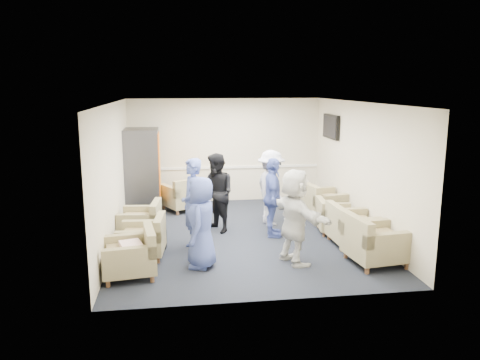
{
  "coord_description": "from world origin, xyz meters",
  "views": [
    {
      "loc": [
        -1.3,
        -9.11,
        3.04
      ],
      "look_at": [
        -0.0,
        0.2,
        1.12
      ],
      "focal_mm": 35.0,
      "sensor_mm": 36.0,
      "label": 1
    }
  ],
  "objects": [
    {
      "name": "armchair_left_near",
      "position": [
        -2.04,
        -1.82,
        0.33
      ],
      "size": [
        0.93,
        0.93,
        0.66
      ],
      "rotation": [
        0.0,
        0.0,
        -1.43
      ],
      "color": "#887D58",
      "rests_on": "floor"
    },
    {
      "name": "person_front_right",
      "position": [
        0.69,
        -1.62,
        0.83
      ],
      "size": [
        0.95,
        1.62,
        1.66
      ],
      "primitive_type": "imported",
      "rotation": [
        0.0,
        0.0,
        1.89
      ],
      "color": "silver",
      "rests_on": "floor"
    },
    {
      "name": "ceiling",
      "position": [
        0.0,
        0.0,
        2.7
      ],
      "size": [
        6.0,
        6.0,
        0.0
      ],
      "primitive_type": "plane",
      "rotation": [
        3.14,
        0.0,
        0.0
      ],
      "color": "white",
      "rests_on": "back_wall"
    },
    {
      "name": "left_wall",
      "position": [
        -2.5,
        0.0,
        1.35
      ],
      "size": [
        0.02,
        6.0,
        2.7
      ],
      "primitive_type": "cube",
      "color": "beige",
      "rests_on": "floor"
    },
    {
      "name": "armchair_right_midfar",
      "position": [
        1.94,
        -0.05,
        0.3
      ],
      "size": [
        0.83,
        0.83,
        0.6
      ],
      "rotation": [
        0.0,
        0.0,
        1.45
      ],
      "color": "#887D58",
      "rests_on": "floor"
    },
    {
      "name": "tv",
      "position": [
        2.44,
        1.8,
        2.05
      ],
      "size": [
        0.1,
        1.0,
        0.58
      ],
      "color": "black",
      "rests_on": "right_wall"
    },
    {
      "name": "front_wall",
      "position": [
        0.0,
        -3.0,
        1.35
      ],
      "size": [
        5.0,
        0.02,
        2.7
      ],
      "primitive_type": "cube",
      "color": "beige",
      "rests_on": "floor"
    },
    {
      "name": "pillow",
      "position": [
        -2.05,
        -1.83,
        0.5
      ],
      "size": [
        0.43,
        0.5,
        0.12
      ],
      "primitive_type": "cube",
      "rotation": [
        0.0,
        0.0,
        -1.28
      ],
      "color": "white",
      "rests_on": "armchair_left_near"
    },
    {
      "name": "armchair_right_near",
      "position": [
        2.02,
        -1.86,
        0.36
      ],
      "size": [
        1.02,
        1.02,
        0.73
      ],
      "rotation": [
        0.0,
        0.0,
        1.69
      ],
      "color": "#887D58",
      "rests_on": "floor"
    },
    {
      "name": "backpack",
      "position": [
        -1.65,
        -0.56,
        0.22
      ],
      "size": [
        0.27,
        0.21,
        0.43
      ],
      "rotation": [
        0.0,
        0.0,
        -0.13
      ],
      "color": "black",
      "rests_on": "floor"
    },
    {
      "name": "person_back_right",
      "position": [
        0.75,
        0.68,
        0.83
      ],
      "size": [
        0.83,
        1.18,
        1.66
      ],
      "primitive_type": "imported",
      "rotation": [
        0.0,
        0.0,
        1.79
      ],
      "color": "white",
      "rests_on": "floor"
    },
    {
      "name": "floor",
      "position": [
        0.0,
        0.0,
        0.0
      ],
      "size": [
        6.0,
        6.0,
        0.0
      ],
      "primitive_type": "plane",
      "color": "black",
      "rests_on": "ground"
    },
    {
      "name": "person_mid_right",
      "position": [
        0.61,
        -0.14,
        0.81
      ],
      "size": [
        0.53,
        1.0,
        1.62
      ],
      "primitive_type": "imported",
      "rotation": [
        0.0,
        0.0,
        1.42
      ],
      "color": "#4557A7",
      "rests_on": "floor"
    },
    {
      "name": "person_front_left",
      "position": [
        -0.9,
        -1.57,
        0.78
      ],
      "size": [
        0.66,
        0.86,
        1.56
      ],
      "primitive_type": "imported",
      "rotation": [
        0.0,
        0.0,
        -1.81
      ],
      "color": "#4557A7",
      "rests_on": "floor"
    },
    {
      "name": "back_wall",
      "position": [
        0.0,
        3.0,
        1.35
      ],
      "size": [
        5.0,
        0.02,
        2.7
      ],
      "primitive_type": "cube",
      "color": "beige",
      "rests_on": "floor"
    },
    {
      "name": "person_back_left",
      "position": [
        -0.47,
        0.33,
        0.83
      ],
      "size": [
        0.94,
        1.01,
        1.66
      ],
      "primitive_type": "imported",
      "rotation": [
        0.0,
        0.0,
        -1.05
      ],
      "color": "black",
      "rests_on": "floor"
    },
    {
      "name": "armchair_corner",
      "position": [
        -1.12,
        2.15,
        0.35
      ],
      "size": [
        1.18,
        1.18,
        0.7
      ],
      "rotation": [
        0.0,
        0.0,
        3.63
      ],
      "color": "#887D58",
      "rests_on": "floor"
    },
    {
      "name": "chair_rail",
      "position": [
        0.0,
        2.98,
        0.9
      ],
      "size": [
        4.98,
        0.04,
        0.06
      ],
      "primitive_type": "cube",
      "color": "white",
      "rests_on": "back_wall"
    },
    {
      "name": "armchair_right_far",
      "position": [
        1.99,
        0.91,
        0.36
      ],
      "size": [
        1.04,
        1.04,
        0.72
      ],
      "rotation": [
        0.0,
        0.0,
        1.74
      ],
      "color": "#887D58",
      "rests_on": "floor"
    },
    {
      "name": "vending_machine",
      "position": [
        -2.09,
        2.19,
        1.01
      ],
      "size": [
        0.82,
        0.96,
        2.02
      ],
      "color": "#4B4B53",
      "rests_on": "floor"
    },
    {
      "name": "right_wall",
      "position": [
        2.5,
        0.0,
        1.35
      ],
      "size": [
        0.02,
        6.0,
        2.7
      ],
      "primitive_type": "cube",
      "color": "beige",
      "rests_on": "floor"
    },
    {
      "name": "armchair_right_midnear",
      "position": [
        2.0,
        -0.84,
        0.34
      ],
      "size": [
        0.87,
        0.87,
        0.68
      ],
      "rotation": [
        0.0,
        0.0,
        1.6
      ],
      "color": "#887D58",
      "rests_on": "floor"
    },
    {
      "name": "armchair_left_mid",
      "position": [
        -1.89,
        -0.97,
        0.32
      ],
      "size": [
        0.86,
        0.86,
        0.64
      ],
      "rotation": [
        0.0,
        0.0,
        -1.66
      ],
      "color": "#887D58",
      "rests_on": "floor"
    },
    {
      "name": "armchair_left_far",
      "position": [
        -2.0,
        0.16,
        0.31
      ],
      "size": [
        0.87,
        0.87,
        0.63
      ],
      "rotation": [
        0.0,
        0.0,
        -1.69
      ],
      "color": "#887D58",
      "rests_on": "floor"
    },
    {
      "name": "person_mid_left",
      "position": [
        -1.02,
        -0.68,
        0.86
      ],
      "size": [
        0.52,
        0.7,
        1.73
      ],
      "primitive_type": "imported",
      "rotation": [
        0.0,
        0.0,
        -1.38
      ],
      "color": "#4557A7",
      "rests_on": "floor"
    }
  ]
}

